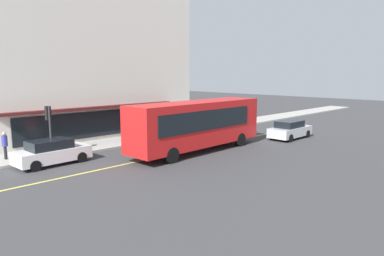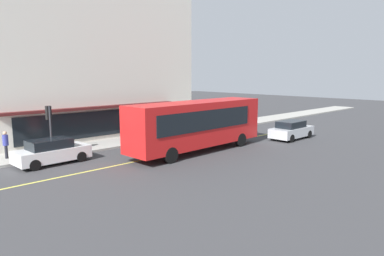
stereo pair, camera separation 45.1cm
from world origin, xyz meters
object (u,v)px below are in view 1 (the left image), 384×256
at_px(pedestrian_at_corner, 127,126).
at_px(pedestrian_by_curb, 5,143).
at_px(car_white, 52,152).
at_px(bus, 198,123).
at_px(pedestrian_waiting, 212,115).
at_px(traffic_light, 49,119).
at_px(car_silver, 290,130).

height_order(pedestrian_at_corner, pedestrian_by_curb, pedestrian_at_corner).
bearing_deg(car_white, pedestrian_at_corner, 22.75).
xyz_separation_m(car_white, pedestrian_by_curb, (-1.76, 2.69, 0.44)).
bearing_deg(bus, car_white, 157.29).
relative_size(bus, pedestrian_by_curb, 6.50).
distance_m(pedestrian_at_corner, pedestrian_waiting, 10.40).
height_order(traffic_light, car_silver, traffic_light).
distance_m(bus, pedestrian_waiting, 11.61).
bearing_deg(pedestrian_waiting, traffic_light, -175.33).
height_order(traffic_light, pedestrian_at_corner, traffic_light).
height_order(bus, pedestrian_at_corner, bus).
xyz_separation_m(car_white, pedestrian_waiting, (18.05, 3.26, 0.49)).
relative_size(traffic_light, pedestrian_by_curb, 1.86).
relative_size(traffic_light, car_silver, 0.74).
bearing_deg(pedestrian_at_corner, car_white, -157.25).
xyz_separation_m(car_silver, pedestrian_at_corner, (-10.10, 8.95, 0.46)).
distance_m(car_silver, pedestrian_at_corner, 13.50).
bearing_deg(car_white, pedestrian_waiting, 10.23).
bearing_deg(traffic_light, pedestrian_waiting, 4.67).
distance_m(pedestrian_at_corner, pedestrian_by_curb, 9.42).
bearing_deg(pedestrian_at_corner, pedestrian_by_curb, -176.84).
distance_m(pedestrian_waiting, pedestrian_by_curb, 19.82).
bearing_deg(car_silver, traffic_light, 156.04).
xyz_separation_m(bus, pedestrian_by_curb, (-10.53, 6.36, -0.80)).
bearing_deg(bus, pedestrian_at_corner, 99.26).
relative_size(traffic_light, pedestrian_waiting, 1.78).
distance_m(traffic_light, pedestrian_waiting, 17.47).
height_order(traffic_light, pedestrian_waiting, traffic_light).
bearing_deg(pedestrian_at_corner, bus, -80.74).
relative_size(pedestrian_waiting, pedestrian_by_curb, 1.04).
bearing_deg(traffic_light, pedestrian_by_curb, 160.88).
distance_m(car_white, pedestrian_waiting, 18.35).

